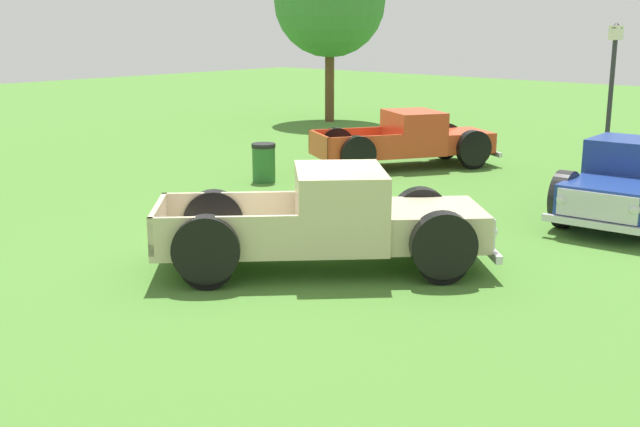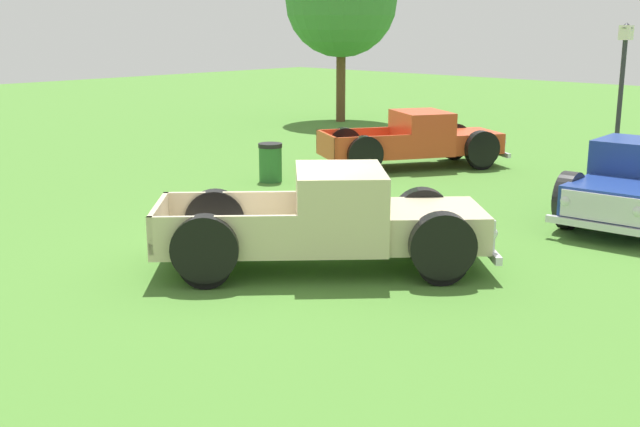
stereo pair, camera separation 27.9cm
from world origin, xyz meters
name	(u,v)px [view 1 (the left image)]	position (x,y,z in m)	size (l,w,h in m)	color
ground_plane	(286,260)	(0.00, 0.00, 0.00)	(80.00, 80.00, 0.00)	#477A2D
pickup_truck_foreground	(344,221)	(0.97, 0.35, 0.77)	(4.97, 5.08, 1.61)	#C6B793
pickup_truck_behind_left	(415,140)	(-3.55, 8.54, 0.72)	(3.93, 5.15, 1.51)	#D14723
pickup_truck_behind_right	(635,182)	(3.16, 6.61, 0.77)	(2.44, 5.39, 1.60)	navy
lamp_post_far	(611,95)	(0.61, 11.24, 2.01)	(0.36, 0.36, 3.83)	#2D2D33
trash_can	(264,163)	(-5.05, 4.30, 0.48)	(0.59, 0.59, 0.95)	#2D6B2D
oak_tree_east	(330,1)	(-11.90, 14.39, 4.60)	(4.27, 4.27, 6.75)	brown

